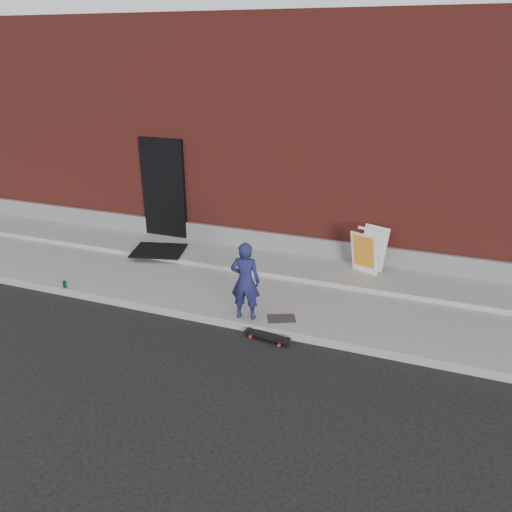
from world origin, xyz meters
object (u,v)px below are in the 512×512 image
at_px(skateboard, 267,336).
at_px(pizza_sign, 368,250).
at_px(soda_can, 65,285).
at_px(child, 245,281).

relative_size(skateboard, pizza_sign, 0.87).
height_order(skateboard, soda_can, soda_can).
bearing_deg(pizza_sign, soda_can, -154.31).
bearing_deg(child, pizza_sign, -133.24).
xyz_separation_m(skateboard, pizza_sign, (1.16, 2.70, 0.62)).
bearing_deg(child, skateboard, 138.43).
distance_m(skateboard, soda_can, 4.11).
relative_size(pizza_sign, soda_can, 6.62).
relative_size(skateboard, soda_can, 5.78).
bearing_deg(skateboard, soda_can, 177.63).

